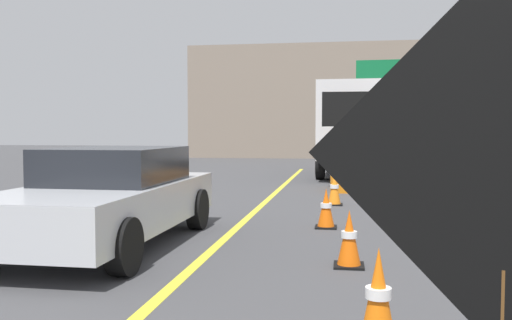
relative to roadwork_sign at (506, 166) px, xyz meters
The scene contains 11 objects.
lane_center_stripe 4.18m from the roadwork_sign, 127.76° to the left, with size 0.14×36.00×0.01m, color yellow.
roadwork_sign is the anchor object (origin of this frame).
arrow_board_trailer 12.93m from the roadwork_sign, 91.93° to the left, with size 1.60×1.84×2.70m.
box_truck 18.15m from the roadwork_sign, 90.62° to the left, with size 2.73×7.70×3.21m.
pickup_car 6.34m from the roadwork_sign, 128.27° to the left, with size 2.00×4.54×1.38m.
highway_guide_sign 22.85m from the roadwork_sign, 85.43° to the left, with size 2.79×0.24×5.00m.
far_building_block 33.55m from the roadwork_sign, 91.32° to the left, with size 18.60×6.65×6.84m, color gray.
traffic_cone_near_sign 2.04m from the roadwork_sign, 102.95° to the left, with size 0.36×0.36×0.77m.
traffic_cone_mid_lane 4.39m from the roadwork_sign, 97.71° to the left, with size 0.36×0.36×0.68m.
traffic_cone_far_lane 6.96m from the roadwork_sign, 97.72° to the left, with size 0.36×0.36×0.67m.
traffic_cone_curbside 9.80m from the roadwork_sign, 94.89° to the left, with size 0.36×0.36×0.72m.
Camera 1 is at (1.75, 0.58, 1.61)m, focal length 38.35 mm.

